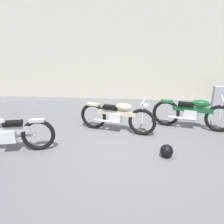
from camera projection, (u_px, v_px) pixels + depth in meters
name	position (u px, v px, depth m)	size (l,w,h in m)	color
ground_plane	(126.00, 151.00, 5.69)	(40.00, 40.00, 0.00)	slate
building_wall	(129.00, 49.00, 8.78)	(18.00, 0.30, 3.57)	beige
stone_marker	(222.00, 97.00, 8.28)	(0.63, 0.20, 0.73)	#9E9EA3
helmet	(167.00, 151.00, 5.42)	(0.29, 0.29, 0.29)	black
motorcycle_cream	(118.00, 116.00, 6.51)	(2.00, 0.73, 0.91)	black
motorcycle_silver	(5.00, 133.00, 5.50)	(2.10, 0.74, 0.96)	black
motorcycle_green	(193.00, 113.00, 6.69)	(2.07, 0.72, 0.94)	black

